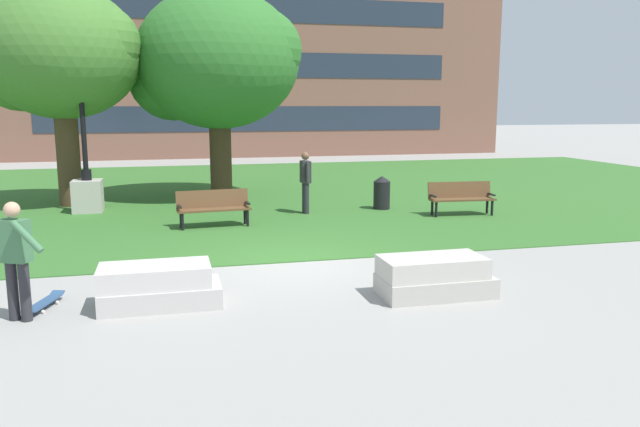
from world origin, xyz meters
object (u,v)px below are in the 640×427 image
concrete_block_center (158,286)px  park_bench_near_left (461,196)px  trash_bin (382,192)px  person_skateboarder (16,254)px  lamp_post_left (86,177)px  concrete_block_left (434,277)px  skateboard (43,303)px  person_bystander_near_lawn (305,179)px  park_bench_near_right (213,206)px

concrete_block_center → park_bench_near_left: size_ratio=0.98×
trash_bin → person_skateboarder: bearing=-136.6°
lamp_post_left → trash_bin: (8.24, -1.54, -0.50)m
park_bench_near_left → lamp_post_left: 10.48m
concrete_block_left → person_skateboarder: size_ratio=1.05×
concrete_block_left → skateboard: 6.03m
trash_bin → person_bystander_near_lawn: bearing=-175.7°
skateboard → trash_bin: size_ratio=1.08×
park_bench_near_left → lamp_post_left: size_ratio=0.38×
park_bench_near_left → lamp_post_left: lamp_post_left is taller
person_skateboarder → concrete_block_center: bearing=6.1°
skateboard → trash_bin: (7.93, 7.24, 0.42)m
park_bench_near_left → trash_bin: size_ratio=1.91×
concrete_block_left → lamp_post_left: 11.48m
skateboard → lamp_post_left: bearing=92.0°
concrete_block_center → park_bench_near_right: bearing=77.9°
lamp_post_left → trash_bin: bearing=-10.6°
lamp_post_left → person_bystander_near_lawn: (5.94, -1.71, -0.02)m
person_skateboarder → park_bench_near_right: 7.01m
park_bench_near_left → person_bystander_near_lawn: bearing=162.8°
concrete_block_left → skateboard: concrete_block_left is taller
person_skateboarder → trash_bin: (8.14, 7.71, -0.47)m
person_skateboarder → park_bench_near_right: person_skateboarder is taller
trash_bin → person_bystander_near_lawn: (-2.31, -0.17, 0.48)m
park_bench_near_left → trash_bin: trash_bin is taller
skateboard → person_bystander_near_lawn: (5.62, 7.07, 0.90)m
concrete_block_center → skateboard: concrete_block_center is taller
concrete_block_left → person_skateboarder: bearing=177.0°
park_bench_near_left → skateboard: bearing=-149.2°
trash_bin → person_bystander_near_lawn: person_bystander_near_lawn is taller
lamp_post_left → park_bench_near_left: bearing=-16.6°
lamp_post_left → trash_bin: 8.40m
skateboard → park_bench_near_left: bearing=30.8°
concrete_block_left → park_bench_near_left: park_bench_near_left is taller
skateboard → person_bystander_near_lawn: bearing=51.5°
person_bystander_near_lawn → person_skateboarder: bearing=-127.7°
concrete_block_center → person_skateboarder: person_skateboarder is taller
park_bench_near_left → person_bystander_near_lawn: (-4.10, 1.27, 0.44)m
person_skateboarder → skateboard: size_ratio=1.66×
concrete_block_left → park_bench_near_left: (3.75, 6.60, 0.23)m
park_bench_near_right → skateboard: bearing=-117.4°
concrete_block_center → park_bench_near_left: 10.07m
skateboard → lamp_post_left: 8.83m
concrete_block_center → skateboard: 1.72m
park_bench_near_left → park_bench_near_right: 6.74m
concrete_block_left → lamp_post_left: size_ratio=0.38×
person_bystander_near_lawn → concrete_block_center: bearing=-118.2°
concrete_block_left → skateboard: bearing=172.3°
concrete_block_left → trash_bin: bearing=76.3°
concrete_block_center → concrete_block_left: size_ratio=1.00×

